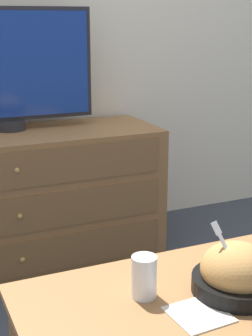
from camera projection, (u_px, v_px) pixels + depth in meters
ground_plane at (27, 234)px, 2.92m from camera, size 12.00×12.00×0.00m
dresser at (9, 199)px, 2.53m from camera, size 1.52×0.51×0.65m
tv at (7, 67)px, 2.47m from camera, size 0.84×0.14×0.59m
coffee_table at (196, 313)px, 1.41m from camera, size 0.98×0.47×0.48m
takeout_bowl at (236, 274)px, 1.36m from camera, size 0.24×0.24×0.19m
drink_cup at (144, 279)px, 1.33m from camera, size 0.07×0.07×0.11m
napkin at (199, 314)px, 1.26m from camera, size 0.14×0.14×0.00m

